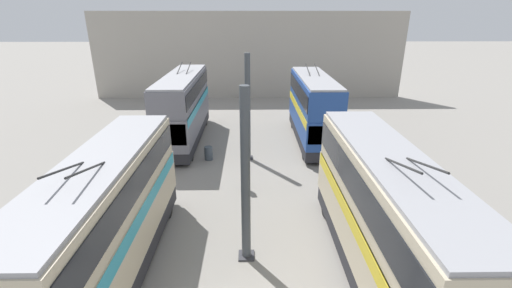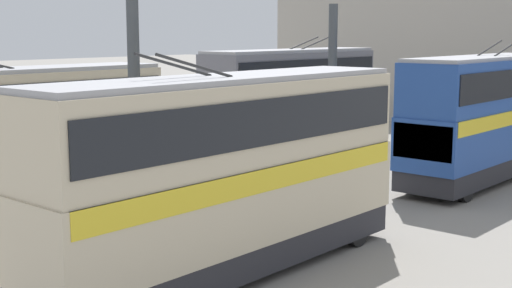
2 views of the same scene
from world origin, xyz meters
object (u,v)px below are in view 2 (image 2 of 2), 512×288
object	(u,v)px
bus_right_near	(18,130)
person_aisle_foreground	(57,233)
bus_left_near	(229,165)
bus_left_far	(482,111)
person_aisle_midway	(257,172)
person_by_left_row	(33,267)
bus_right_far	(293,95)
oil_drum	(278,160)

from	to	relation	value
bus_right_near	person_aisle_foreground	distance (m)	6.93
bus_left_near	bus_right_near	distance (m)	9.98
bus_left_far	person_aisle_foreground	distance (m)	17.88
person_aisle_foreground	bus_left_near	bearing A→B (deg)	-68.90
person_aisle_midway	person_aisle_foreground	bearing A→B (deg)	96.31
person_by_left_row	bus_right_near	bearing A→B (deg)	64.03
bus_right_far	person_by_left_row	distance (m)	21.39
bus_right_near	person_by_left_row	size ratio (longest dim) A/B	6.14
person_aisle_midway	oil_drum	bearing A→B (deg)	-61.93
bus_left_far	bus_right_near	bearing A→B (deg)	145.90
bus_left_far	person_aisle_midway	world-z (taller)	bus_left_far
bus_right_near	person_by_left_row	xyz separation A→B (m)	(-4.57, -8.19, -1.82)
person_aisle_midway	person_aisle_foreground	xyz separation A→B (m)	(-9.53, -1.39, -0.00)
person_by_left_row	person_aisle_midway	bearing A→B (deg)	19.88
bus_left_near	bus_right_far	bearing A→B (deg)	33.24
person_by_left_row	person_aisle_foreground	size ratio (longest dim) A/B	1.04
bus_right_far	oil_drum	distance (m)	5.14
person_by_left_row	person_aisle_foreground	distance (m)	2.84
bus_right_near	person_aisle_foreground	xyz separation A→B (m)	(-2.61, -6.14, -1.87)
bus_right_far	bus_left_near	bearing A→B (deg)	-146.76
bus_right_near	bus_right_far	size ratio (longest dim) A/B	0.99
bus_right_near	bus_right_far	bearing A→B (deg)	0.00
person_aisle_midway	bus_left_near	bearing A→B (deg)	124.55
bus_left_far	person_by_left_row	size ratio (longest dim) A/B	5.57
person_aisle_midway	bus_left_far	bearing A→B (deg)	-125.78
bus_left_near	person_aisle_midway	xyz separation A→B (m)	(7.06, 5.23, -1.94)
bus_right_near	person_aisle_foreground	size ratio (longest dim) A/B	6.42
person_aisle_midway	person_by_left_row	bearing A→B (deg)	104.68
bus_left_far	oil_drum	bearing A→B (deg)	114.63
bus_right_far	person_by_left_row	xyz separation A→B (m)	(-19.66, -8.19, -2.01)
person_by_left_row	person_aisle_midway	size ratio (longest dim) A/B	1.04
bus_right_far	oil_drum	bearing A→B (deg)	-149.73
person_by_left_row	bus_left_near	bearing A→B (deg)	-18.85
bus_left_near	person_aisle_midway	size ratio (longest dim) A/B	6.57
person_aisle_midway	oil_drum	distance (m)	4.97
person_aisle_midway	oil_drum	xyz separation A→B (m)	(4.29, 2.48, -0.44)
bus_left_near	bus_right_far	xyz separation A→B (m)	(15.23, 9.98, 0.12)
bus_right_far	oil_drum	xyz separation A→B (m)	(-3.88, -2.27, -2.49)
person_aisle_foreground	bus_right_far	bearing A→B (deg)	7.55
bus_right_far	bus_right_near	bearing A→B (deg)	-180.00
bus_right_near	oil_drum	xyz separation A→B (m)	(11.20, -2.27, -2.31)
bus_right_near	person_by_left_row	distance (m)	9.55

